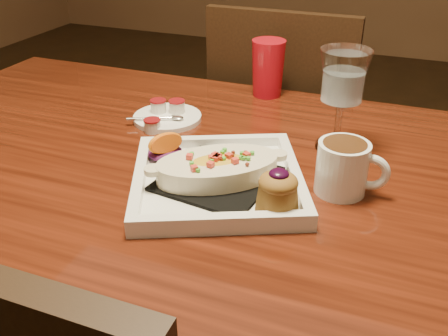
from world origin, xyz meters
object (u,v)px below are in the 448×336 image
(chair_far, at_px, (285,144))
(coffee_mug, at_px, (344,166))
(table, at_px, (203,213))
(saucer, at_px, (166,115))
(goblet, at_px, (343,82))
(plate, at_px, (222,176))
(red_tumbler, at_px, (268,68))

(chair_far, bearing_deg, coffee_mug, 112.01)
(table, relative_size, saucer, 10.05)
(table, xyz_separation_m, goblet, (0.21, 0.17, 0.23))
(chair_far, distance_m, plate, 0.73)
(table, distance_m, goblet, 0.36)
(plate, height_order, saucer, plate)
(table, xyz_separation_m, chair_far, (-0.00, 0.63, -0.15))
(table, distance_m, red_tumbler, 0.43)
(plate, relative_size, goblet, 1.90)
(goblet, bearing_deg, saucer, 179.37)
(saucer, distance_m, red_tumbler, 0.28)
(coffee_mug, bearing_deg, goblet, 100.90)
(chair_far, bearing_deg, table, 90.00)
(goblet, bearing_deg, plate, -124.12)
(chair_far, relative_size, goblet, 4.76)
(saucer, bearing_deg, chair_far, 70.52)
(chair_far, distance_m, goblet, 0.63)
(goblet, height_order, saucer, goblet)
(plate, height_order, red_tumbler, red_tumbler)
(chair_far, height_order, red_tumbler, chair_far)
(plate, bearing_deg, saucer, 109.64)
(goblet, distance_m, saucer, 0.39)
(plate, xyz_separation_m, goblet, (0.15, 0.22, 0.11))
(table, distance_m, chair_far, 0.65)
(table, height_order, chair_far, chair_far)
(chair_far, relative_size, coffee_mug, 7.78)
(plate, distance_m, goblet, 0.29)
(coffee_mug, distance_m, red_tumbler, 0.46)
(red_tumbler, bearing_deg, table, -90.14)
(coffee_mug, distance_m, saucer, 0.44)
(plate, distance_m, red_tumbler, 0.46)
(goblet, distance_m, red_tumbler, 0.32)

